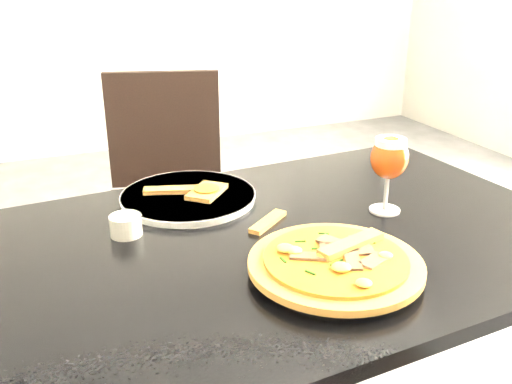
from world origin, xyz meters
name	(u,v)px	position (x,y,z in m)	size (l,w,h in m)	color
dining_table	(291,272)	(-0.12, -0.09, 0.66)	(1.24, 0.87, 0.75)	black
chair_far	(166,194)	(-0.17, 0.81, 0.50)	(0.52, 0.52, 0.91)	black
plate_main	(341,269)	(-0.11, -0.27, 0.76)	(0.27, 0.27, 0.01)	silver
pizza	(336,262)	(-0.12, -0.27, 0.77)	(0.31, 0.31, 0.03)	olive
plate_second	(188,197)	(-0.27, 0.16, 0.76)	(0.31, 0.31, 0.02)	silver
crust_scraps	(195,191)	(-0.25, 0.16, 0.77)	(0.20, 0.14, 0.01)	olive
loose_crust	(268,222)	(-0.15, -0.03, 0.75)	(0.12, 0.03, 0.01)	olive
sauce_cup	(126,225)	(-0.44, 0.04, 0.77)	(0.06, 0.06, 0.04)	beige
beer_glass	(389,158)	(0.12, -0.07, 0.87)	(0.08, 0.08, 0.17)	#B1B4BA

